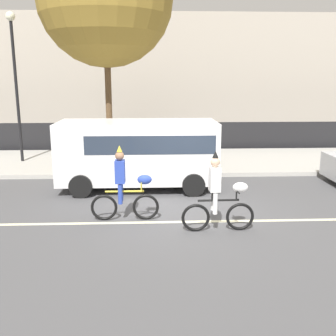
# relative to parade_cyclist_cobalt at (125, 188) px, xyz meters

# --- Properties ---
(ground_plane) EXTENTS (80.00, 80.00, 0.00)m
(ground_plane) POSITION_rel_parade_cyclist_cobalt_xyz_m (1.57, 0.28, -0.84)
(ground_plane) COLOR #4C4C4F
(road_centre_line) EXTENTS (36.00, 0.14, 0.01)m
(road_centre_line) POSITION_rel_parade_cyclist_cobalt_xyz_m (1.57, -0.22, -0.84)
(road_centre_line) COLOR beige
(road_centre_line) RESTS_ON ground
(sidewalk_curb) EXTENTS (60.00, 5.00, 0.15)m
(sidewalk_curb) POSITION_rel_parade_cyclist_cobalt_xyz_m (1.57, 6.78, -0.77)
(sidewalk_curb) COLOR #ADAAA3
(sidewalk_curb) RESTS_ON ground
(fence_line) EXTENTS (40.00, 0.08, 1.40)m
(fence_line) POSITION_rel_parade_cyclist_cobalt_xyz_m (1.57, 9.68, -0.14)
(fence_line) COLOR black
(fence_line) RESTS_ON ground
(building_backdrop) EXTENTS (28.00, 8.00, 7.24)m
(building_backdrop) POSITION_rel_parade_cyclist_cobalt_xyz_m (4.09, 18.28, 2.78)
(building_backdrop) COLOR #B2A899
(building_backdrop) RESTS_ON ground
(parade_cyclist_cobalt) EXTENTS (1.72, 0.50, 1.92)m
(parade_cyclist_cobalt) POSITION_rel_parade_cyclist_cobalt_xyz_m (0.00, 0.00, 0.00)
(parade_cyclist_cobalt) COLOR black
(parade_cyclist_cobalt) RESTS_ON ground
(parade_cyclist_zebra) EXTENTS (1.72, 0.50, 1.92)m
(parade_cyclist_zebra) POSITION_rel_parade_cyclist_cobalt_xyz_m (2.22, -0.82, 0.00)
(parade_cyclist_zebra) COLOR black
(parade_cyclist_zebra) RESTS_ON ground
(parked_van_white) EXTENTS (5.00, 2.22, 2.18)m
(parked_van_white) POSITION_rel_parade_cyclist_cobalt_xyz_m (0.31, 2.98, 0.44)
(parked_van_white) COLOR white
(parked_van_white) RESTS_ON ground
(street_lamp_post) EXTENTS (0.36, 0.36, 5.86)m
(street_lamp_post) POSITION_rel_parade_cyclist_cobalt_xyz_m (-4.70, 6.76, 3.15)
(street_lamp_post) COLOR black
(street_lamp_post) RESTS_ON sidewalk_curb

